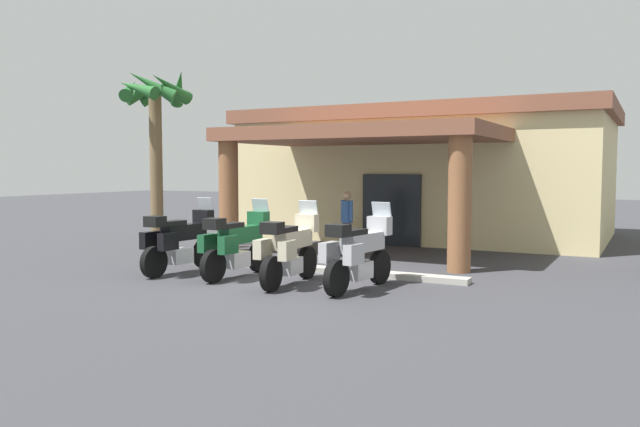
{
  "coord_description": "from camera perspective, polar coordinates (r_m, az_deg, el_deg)",
  "views": [
    {
      "loc": [
        6.59,
        -11.19,
        2.25
      ],
      "look_at": [
        -0.22,
        2.04,
        1.2
      ],
      "focal_mm": 35.44,
      "sensor_mm": 36.0,
      "label": 1
    }
  ],
  "objects": [
    {
      "name": "motorcycle_cream",
      "position": [
        12.27,
        -2.77,
        -3.23
      ],
      "size": [
        0.72,
        2.21,
        1.61
      ],
      "rotation": [
        0.0,
        0.0,
        1.62
      ],
      "color": "black",
      "rests_on": "ground_plane"
    },
    {
      "name": "motorcycle_black",
      "position": [
        13.98,
        -12.6,
        -2.43
      ],
      "size": [
        0.73,
        2.21,
        1.61
      ],
      "rotation": [
        0.0,
        0.0,
        1.51
      ],
      "color": "black",
      "rests_on": "ground_plane"
    },
    {
      "name": "curb_strip",
      "position": [
        14.09,
        -1.97,
        -4.91
      ],
      "size": [
        7.65,
        0.36,
        0.12
      ],
      "primitive_type": "cube",
      "color": "#ADA89E",
      "rests_on": "ground_plane"
    },
    {
      "name": "palm_tree_roadside",
      "position": [
        17.85,
        -14.68,
        8.68
      ],
      "size": [
        2.07,
        2.08,
        4.99
      ],
      "color": "brown",
      "rests_on": "ground_plane"
    },
    {
      "name": "pedestrian",
      "position": [
        16.91,
        2.44,
        -0.36
      ],
      "size": [
        0.46,
        0.33,
        1.66
      ],
      "rotation": [
        0.0,
        0.0,
        4.12
      ],
      "color": "#3F334C",
      "rests_on": "ground_plane"
    },
    {
      "name": "ground_plane",
      "position": [
        13.18,
        -3.23,
        -5.8
      ],
      "size": [
        80.0,
        80.0,
        0.0
      ],
      "primitive_type": "plane",
      "color": "#38383D"
    },
    {
      "name": "motorcycle_green",
      "position": [
        13.22,
        -7.56,
        -2.74
      ],
      "size": [
        0.72,
        2.21,
        1.61
      ],
      "rotation": [
        0.0,
        0.0,
        1.52
      ],
      "color": "black",
      "rests_on": "ground_plane"
    },
    {
      "name": "motel_building",
      "position": [
        21.7,
        9.69,
        3.68
      ],
      "size": [
        11.74,
        11.47,
        4.18
      ],
      "rotation": [
        0.0,
        0.0,
        -0.01
      ],
      "color": "beige",
      "rests_on": "ground_plane"
    },
    {
      "name": "motorcycle_silver",
      "position": [
        11.73,
        3.51,
        -3.57
      ],
      "size": [
        0.79,
        2.21,
        1.61
      ],
      "rotation": [
        0.0,
        0.0,
        1.44
      ],
      "color": "black",
      "rests_on": "ground_plane"
    }
  ]
}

